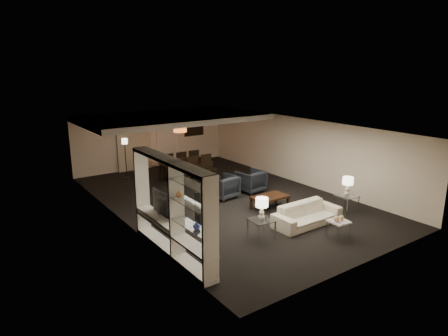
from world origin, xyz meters
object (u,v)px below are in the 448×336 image
vase_amber (179,194)px  dining_table (187,171)px  table_lamp_right (348,186)px  table_lamp_left (262,209)px  side_table_left (261,229)px  floor_speaker (198,212)px  pendant_light (180,129)px  floor_lamp (126,158)px  chair_fm (179,164)px  armchair_right (251,181)px  coffee_table (270,202)px  armchair_left (223,187)px  television (159,204)px  chair_nm (196,170)px  vase_blue (197,225)px  chair_fl (166,166)px  side_table_right (346,204)px  chair_nl (182,173)px  chair_nr (209,168)px  sofa (307,214)px  marble_table (338,229)px  chair_fr (192,162)px

vase_amber → dining_table: bearing=58.9°
table_lamp_right → table_lamp_left: bearing=180.0°
side_table_left → floor_speaker: bearing=130.1°
pendant_light → side_table_left: 6.96m
dining_table → floor_lamp: bearing=137.5°
dining_table → pendant_light: bearing=79.5°
floor_speaker → chair_fm: floor_speaker is taller
armchair_right → side_table_left: bearing=49.3°
coffee_table → armchair_left: bearing=109.4°
television → chair_nm: bearing=-40.7°
vase_blue → chair_fl: size_ratio=0.16×
side_table_right → chair_nl: size_ratio=0.56×
table_lamp_right → chair_nm: 5.76m
side_table_left → chair_nr: chair_nr is taller
chair_nl → pendant_light: bearing=63.5°
vase_blue → chair_fm: bearing=64.0°
sofa → side_table_right: sofa is taller
armchair_right → floor_lamp: size_ratio=0.53×
dining_table → chair_fl: size_ratio=1.92×
vase_amber → chair_fm: vase_amber is taller
vase_amber → marble_table: bearing=-17.2°
side_table_right → chair_nr: 5.56m
chair_nl → coffee_table: bearing=-72.4°
sofa → floor_speaker: floor_speaker is taller
armchair_right → dining_table: 2.88m
vase_blue → chair_nm: size_ratio=0.16×
vase_blue → vase_amber: (0.00, 0.73, 0.50)m
television → floor_lamp: size_ratio=0.65×
sofa → chair_nm: size_ratio=2.03×
floor_speaker → chair_nr: bearing=64.7°
vase_blue → floor_speaker: (1.18, 1.92, -0.57)m
sofa → table_lamp_right: table_lamp_right is taller
chair_nl → vase_blue: bearing=-114.9°
floor_speaker → side_table_left: bearing=-38.9°
marble_table → armchair_left: bearing=97.8°
pendant_light → coffee_table: 5.33m
side_table_right → pendant_light: bearing=107.5°
armchair_right → side_table_left: (-2.30, -3.30, -0.12)m
chair_nl → chair_fl: same height
floor_speaker → television: bearing=-165.9°
side_table_left → chair_fl: size_ratio=0.56×
armchair_right → floor_speaker: bearing=24.2°
side_table_left → vase_amber: 2.68m
marble_table → chair_nl: chair_nl is taller
floor_speaker → chair_nl: floor_speaker is taller
side_table_right → chair_nr: bearing=106.6°
side_table_left → floor_speaker: size_ratio=0.50×
floor_speaker → chair_fr: 6.05m
side_table_left → table_lamp_left: bearing=0.0°
marble_table → chair_fr: 7.73m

